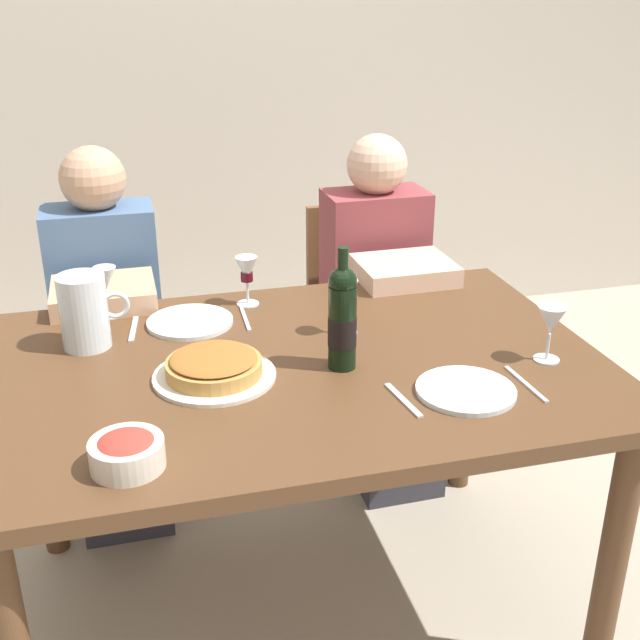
% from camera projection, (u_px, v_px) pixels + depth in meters
% --- Properties ---
extents(ground_plane, '(8.00, 8.00, 0.00)m').
position_uv_depth(ground_plane, '(300.00, 602.00, 2.23)').
color(ground_plane, '#B2A893').
extents(back_wall, '(8.00, 0.10, 2.80)m').
position_uv_depth(back_wall, '(191.00, 33.00, 3.44)').
color(back_wall, beige).
rests_on(back_wall, ground).
extents(dining_table, '(1.50, 1.00, 0.76)m').
position_uv_depth(dining_table, '(297.00, 395.00, 1.96)').
color(dining_table, brown).
rests_on(dining_table, ground).
extents(wine_bottle, '(0.07, 0.07, 0.30)m').
position_uv_depth(wine_bottle, '(342.00, 318.00, 1.85)').
color(wine_bottle, black).
rests_on(wine_bottle, dining_table).
extents(water_pitcher, '(0.17, 0.12, 0.19)m').
position_uv_depth(water_pitcher, '(85.00, 316.00, 1.97)').
color(water_pitcher, silver).
rests_on(water_pitcher, dining_table).
extents(baked_tart, '(0.29, 0.29, 0.06)m').
position_uv_depth(baked_tart, '(214.00, 367.00, 1.84)').
color(baked_tart, silver).
rests_on(baked_tart, dining_table).
extents(salad_bowl, '(0.14, 0.14, 0.07)m').
position_uv_depth(salad_bowl, '(127.00, 451.00, 1.50)').
color(salad_bowl, silver).
rests_on(salad_bowl, dining_table).
extents(wine_glass_left_diner, '(0.06, 0.06, 0.15)m').
position_uv_depth(wine_glass_left_diner, '(346.00, 296.00, 2.04)').
color(wine_glass_left_diner, silver).
rests_on(wine_glass_left_diner, dining_table).
extents(wine_glass_right_diner, '(0.07, 0.07, 0.14)m').
position_uv_depth(wine_glass_right_diner, '(551.00, 322.00, 1.89)').
color(wine_glass_right_diner, silver).
rests_on(wine_glass_right_diner, dining_table).
extents(wine_glass_centre, '(0.06, 0.06, 0.14)m').
position_uv_depth(wine_glass_centre, '(247.00, 272.00, 2.22)').
color(wine_glass_centre, silver).
rests_on(wine_glass_centre, dining_table).
extents(wine_glass_spare, '(0.06, 0.06, 0.14)m').
position_uv_depth(wine_glass_spare, '(105.00, 281.00, 2.15)').
color(wine_glass_spare, silver).
rests_on(wine_glass_spare, dining_table).
extents(dinner_plate_left_setting, '(0.23, 0.23, 0.01)m').
position_uv_depth(dinner_plate_left_setting, '(466.00, 390.00, 1.78)').
color(dinner_plate_left_setting, silver).
rests_on(dinner_plate_left_setting, dining_table).
extents(dinner_plate_right_setting, '(0.23, 0.23, 0.01)m').
position_uv_depth(dinner_plate_right_setting, '(190.00, 322.00, 2.13)').
color(dinner_plate_right_setting, silver).
rests_on(dinner_plate_right_setting, dining_table).
extents(fork_left_setting, '(0.03, 0.16, 0.00)m').
position_uv_depth(fork_left_setting, '(403.00, 400.00, 1.75)').
color(fork_left_setting, silver).
rests_on(fork_left_setting, dining_table).
extents(knife_left_setting, '(0.02, 0.18, 0.00)m').
position_uv_depth(knife_left_setting, '(526.00, 384.00, 1.82)').
color(knife_left_setting, silver).
rests_on(knife_left_setting, dining_table).
extents(knife_right_setting, '(0.02, 0.18, 0.00)m').
position_uv_depth(knife_right_setting, '(245.00, 317.00, 2.17)').
color(knife_right_setting, silver).
rests_on(knife_right_setting, dining_table).
extents(spoon_right_setting, '(0.03, 0.16, 0.00)m').
position_uv_depth(spoon_right_setting, '(134.00, 329.00, 2.10)').
color(spoon_right_setting, silver).
rests_on(spoon_right_setting, dining_table).
extents(chair_left, '(0.40, 0.40, 0.87)m').
position_uv_depth(chair_left, '(111.00, 332.00, 2.73)').
color(chair_left, brown).
rests_on(chair_left, ground).
extents(diner_left, '(0.34, 0.50, 1.16)m').
position_uv_depth(diner_left, '(109.00, 327.00, 2.47)').
color(diner_left, '#4C6B93').
rests_on(diner_left, ground).
extents(chair_right, '(0.41, 0.41, 0.87)m').
position_uv_depth(chair_right, '(362.00, 310.00, 2.91)').
color(chair_right, brown).
rests_on(chair_right, ground).
extents(diner_right, '(0.34, 0.50, 1.16)m').
position_uv_depth(diner_right, '(385.00, 303.00, 2.65)').
color(diner_right, '#8E3D42').
rests_on(diner_right, ground).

